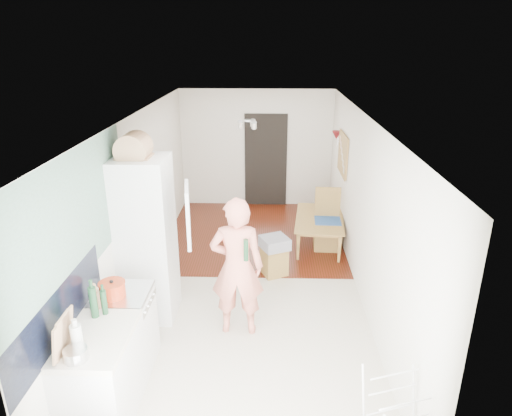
# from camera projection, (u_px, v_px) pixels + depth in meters

# --- Properties ---
(room_shell) EXTENTS (3.20, 7.00, 2.50)m
(room_shell) POSITION_uv_depth(u_px,v_px,m) (249.00, 207.00, 6.42)
(room_shell) COLOR silver
(room_shell) RESTS_ON ground
(floor) EXTENTS (3.20, 7.00, 0.01)m
(floor) POSITION_uv_depth(u_px,v_px,m) (249.00, 284.00, 6.86)
(floor) COLOR beige
(floor) RESTS_ON ground
(wood_floor_overlay) EXTENTS (3.20, 3.30, 0.01)m
(wood_floor_overlay) POSITION_uv_depth(u_px,v_px,m) (254.00, 234.00, 8.59)
(wood_floor_overlay) COLOR #52160F
(wood_floor_overlay) RESTS_ON room_shell
(sage_wall_panel) EXTENTS (0.02, 3.00, 1.30)m
(sage_wall_panel) POSITION_uv_depth(u_px,v_px,m) (74.00, 219.00, 4.38)
(sage_wall_panel) COLOR gray
(sage_wall_panel) RESTS_ON room_shell
(tile_splashback) EXTENTS (0.02, 1.90, 0.50)m
(tile_splashback) POSITION_uv_depth(u_px,v_px,m) (61.00, 314.00, 4.12)
(tile_splashback) COLOR black
(tile_splashback) RESTS_ON room_shell
(doorway_recess) EXTENTS (0.90, 0.04, 2.00)m
(doorway_recess) POSITION_uv_depth(u_px,v_px,m) (266.00, 161.00, 9.75)
(doorway_recess) COLOR black
(doorway_recess) RESTS_ON room_shell
(base_cabinet) EXTENTS (0.60, 0.90, 0.86)m
(base_cabinet) POSITION_uv_depth(u_px,v_px,m) (101.00, 379.00, 4.36)
(base_cabinet) COLOR silver
(base_cabinet) RESTS_ON room_shell
(worktop) EXTENTS (0.62, 0.92, 0.06)m
(worktop) POSITION_uv_depth(u_px,v_px,m) (96.00, 339.00, 4.20)
(worktop) COLOR silver
(worktop) RESTS_ON room_shell
(range_cooker) EXTENTS (0.60, 0.60, 0.88)m
(range_cooker) POSITION_uv_depth(u_px,v_px,m) (125.00, 330.00, 5.06)
(range_cooker) COLOR silver
(range_cooker) RESTS_ON room_shell
(cooker_top) EXTENTS (0.60, 0.60, 0.04)m
(cooker_top) POSITION_uv_depth(u_px,v_px,m) (121.00, 294.00, 4.90)
(cooker_top) COLOR silver
(cooker_top) RESTS_ON room_shell
(fridge_housing) EXTENTS (0.66, 0.66, 2.15)m
(fridge_housing) POSITION_uv_depth(u_px,v_px,m) (146.00, 240.00, 5.79)
(fridge_housing) COLOR silver
(fridge_housing) RESTS_ON room_shell
(fridge_door) EXTENTS (0.14, 0.56, 0.70)m
(fridge_door) POSITION_uv_depth(u_px,v_px,m) (188.00, 214.00, 5.32)
(fridge_door) COLOR silver
(fridge_door) RESTS_ON room_shell
(fridge_interior) EXTENTS (0.02, 0.52, 0.66)m
(fridge_interior) POSITION_uv_depth(u_px,v_px,m) (168.00, 205.00, 5.61)
(fridge_interior) COLOR white
(fridge_interior) RESTS_ON room_shell
(pinboard) EXTENTS (0.03, 0.90, 0.70)m
(pinboard) POSITION_uv_depth(u_px,v_px,m) (343.00, 154.00, 8.04)
(pinboard) COLOR tan
(pinboard) RESTS_ON room_shell
(pinboard_frame) EXTENTS (0.00, 0.94, 0.74)m
(pinboard_frame) POSITION_uv_depth(u_px,v_px,m) (342.00, 154.00, 8.04)
(pinboard_frame) COLOR #A67836
(pinboard_frame) RESTS_ON room_shell
(wall_sconce) EXTENTS (0.18, 0.18, 0.16)m
(wall_sconce) POSITION_uv_depth(u_px,v_px,m) (337.00, 135.00, 8.58)
(wall_sconce) COLOR maroon
(wall_sconce) RESTS_ON room_shell
(person) EXTENTS (0.77, 0.51, 2.10)m
(person) POSITION_uv_depth(u_px,v_px,m) (237.00, 255.00, 5.44)
(person) COLOR #E37D68
(person) RESTS_ON floor
(dining_table) EXTENTS (0.82, 1.31, 0.44)m
(dining_table) POSITION_uv_depth(u_px,v_px,m) (320.00, 233.00, 8.09)
(dining_table) COLOR #A67836
(dining_table) RESTS_ON floor
(dining_chair) EXTENTS (0.46, 0.46, 1.05)m
(dining_chair) POSITION_uv_depth(u_px,v_px,m) (328.00, 220.00, 7.86)
(dining_chair) COLOR #A67836
(dining_chair) RESTS_ON floor
(stool) EXTENTS (0.46, 0.46, 0.45)m
(stool) POSITION_uv_depth(u_px,v_px,m) (274.00, 261.00, 7.09)
(stool) COLOR #A67836
(stool) RESTS_ON floor
(grey_drape) EXTENTS (0.52, 0.52, 0.17)m
(grey_drape) POSITION_uv_depth(u_px,v_px,m) (275.00, 243.00, 6.96)
(grey_drape) COLOR gray
(grey_drape) RESTS_ON stool
(bread_bin) EXTENTS (0.42, 0.40, 0.21)m
(bread_bin) POSITION_uv_depth(u_px,v_px,m) (134.00, 149.00, 5.38)
(bread_bin) COLOR tan
(bread_bin) RESTS_ON fridge_housing
(red_casserole) EXTENTS (0.32, 0.32, 0.16)m
(red_casserole) POSITION_uv_depth(u_px,v_px,m) (112.00, 289.00, 4.80)
(red_casserole) COLOR red
(red_casserole) RESTS_ON cooker_top
(steel_pan) EXTENTS (0.25, 0.25, 0.10)m
(steel_pan) POSITION_uv_depth(u_px,v_px,m) (76.00, 354.00, 3.87)
(steel_pan) COLOR silver
(steel_pan) RESTS_ON worktop
(held_bottle) EXTENTS (0.06, 0.06, 0.27)m
(held_bottle) POSITION_uv_depth(u_px,v_px,m) (246.00, 250.00, 5.22)
(held_bottle) COLOR #193E22
(held_bottle) RESTS_ON person
(bottle_a) EXTENTS (0.08, 0.08, 0.33)m
(bottle_a) POSITION_uv_depth(u_px,v_px,m) (93.00, 302.00, 4.42)
(bottle_a) COLOR #193E22
(bottle_a) RESTS_ON worktop
(bottle_b) EXTENTS (0.07, 0.07, 0.26)m
(bottle_b) POSITION_uv_depth(u_px,v_px,m) (104.00, 302.00, 4.48)
(bottle_b) COLOR #193E22
(bottle_b) RESTS_ON worktop
(bottle_c) EXTENTS (0.12, 0.12, 0.24)m
(bottle_c) POSITION_uv_depth(u_px,v_px,m) (77.00, 337.00, 3.97)
(bottle_c) COLOR silver
(bottle_c) RESTS_ON worktop
(pepper_mill_front) EXTENTS (0.07, 0.07, 0.22)m
(pepper_mill_front) POSITION_uv_depth(u_px,v_px,m) (95.00, 298.00, 4.59)
(pepper_mill_front) COLOR tan
(pepper_mill_front) RESTS_ON worktop
(pepper_mill_back) EXTENTS (0.06, 0.06, 0.19)m
(pepper_mill_back) POSITION_uv_depth(u_px,v_px,m) (97.00, 300.00, 4.58)
(pepper_mill_back) COLOR tan
(pepper_mill_back) RESTS_ON worktop
(chopping_boards) EXTENTS (0.09, 0.29, 0.39)m
(chopping_boards) POSITION_uv_depth(u_px,v_px,m) (63.00, 335.00, 3.88)
(chopping_boards) COLOR tan
(chopping_boards) RESTS_ON worktop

